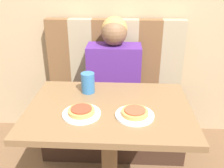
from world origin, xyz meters
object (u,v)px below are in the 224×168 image
Objects in this scene: plate_left at (82,114)px; plate_right at (135,115)px; drinking_cup at (88,83)px; person at (114,63)px; pizza_left at (81,111)px; pizza_right at (135,112)px.

plate_right is at bearing 0.00° from plate_left.
drinking_cup is at bearing 90.44° from plate_left.
person is 0.75m from plate_left.
drinking_cup reaches higher than plate_left.
person is at bearing 100.82° from plate_right.
drinking_cup is at bearing 135.98° from plate_right.
pizza_left is (-0.14, -0.74, -0.01)m from person.
pizza_left is at bearing 180.00° from pizza_right.
pizza_right is at bearing -79.18° from person.
pizza_right is at bearing 90.00° from plate_right.
plate_left is 1.44× the size of pizza_left.
person is 0.75m from pizza_right.
pizza_right is (0.14, -0.74, -0.01)m from person.
person reaches higher than plate_left.
plate_right is at bearing -0.00° from pizza_left.
drinking_cup is (-0.00, 0.27, 0.04)m from pizza_left.
plate_left is at bearing 180.00° from plate_right.
person reaches higher than drinking_cup.
plate_right is (0.14, -0.74, -0.03)m from person.
pizza_left reaches higher than plate_right.
plate_left is 0.28m from pizza_right.
plate_left is 0.28m from plate_right.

